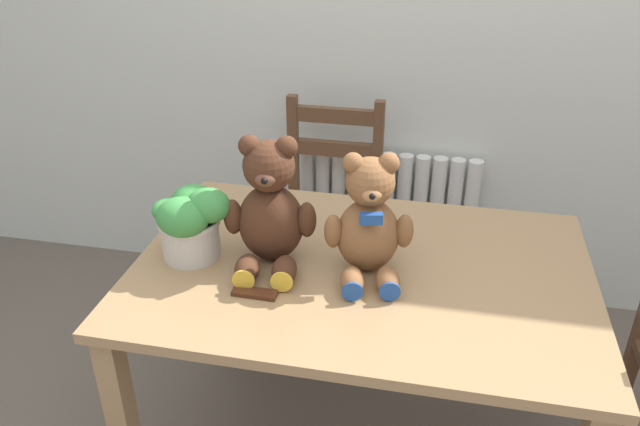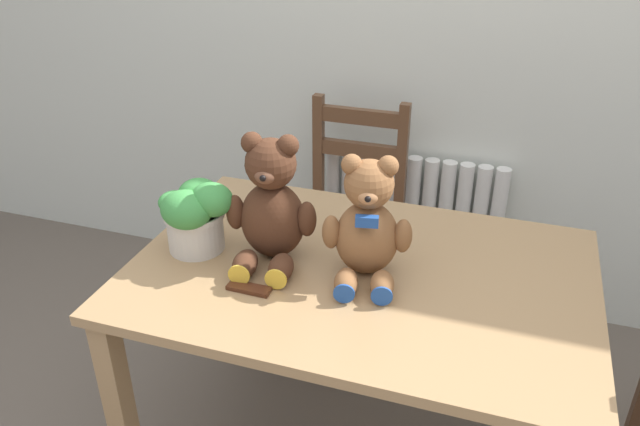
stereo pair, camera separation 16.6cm
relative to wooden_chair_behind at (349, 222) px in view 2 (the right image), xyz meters
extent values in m
cylinder|color=silver|center=(-0.14, 0.24, -0.12)|extent=(0.06, 0.06, 0.67)
cylinder|color=silver|center=(-0.07, 0.24, -0.12)|extent=(0.06, 0.06, 0.67)
cylinder|color=silver|center=(0.00, 0.24, -0.12)|extent=(0.06, 0.06, 0.67)
cylinder|color=silver|center=(0.07, 0.24, -0.12)|extent=(0.06, 0.06, 0.67)
cylinder|color=silver|center=(0.14, 0.24, -0.12)|extent=(0.06, 0.06, 0.67)
cylinder|color=silver|center=(0.21, 0.24, -0.12)|extent=(0.06, 0.06, 0.67)
cylinder|color=silver|center=(0.28, 0.24, -0.12)|extent=(0.06, 0.06, 0.67)
cylinder|color=silver|center=(0.35, 0.24, -0.12)|extent=(0.06, 0.06, 0.67)
cylinder|color=silver|center=(0.42, 0.24, -0.12)|extent=(0.06, 0.06, 0.67)
cylinder|color=silver|center=(0.49, 0.24, -0.12)|extent=(0.06, 0.06, 0.67)
cylinder|color=silver|center=(0.56, 0.24, -0.12)|extent=(0.06, 0.06, 0.67)
cube|color=silver|center=(0.21, 0.24, -0.44)|extent=(0.78, 0.10, 0.04)
cube|color=#9E7A51|center=(0.23, -0.72, 0.27)|extent=(1.25, 0.85, 0.03)
cube|color=#9E7A51|center=(-0.34, -1.10, -0.10)|extent=(0.06, 0.06, 0.71)
cube|color=#9E7A51|center=(-0.34, -0.35, -0.10)|extent=(0.06, 0.06, 0.71)
cube|color=#9E7A51|center=(0.81, -0.35, -0.10)|extent=(0.06, 0.06, 0.71)
cube|color=brown|center=(0.00, -0.05, -0.01)|extent=(0.39, 0.42, 0.03)
cube|color=brown|center=(0.17, -0.24, -0.24)|extent=(0.04, 0.04, 0.43)
cube|color=brown|center=(-0.17, -0.24, -0.24)|extent=(0.04, 0.04, 0.43)
cube|color=brown|center=(0.17, 0.14, 0.01)|extent=(0.04, 0.04, 0.93)
cube|color=brown|center=(-0.17, 0.14, 0.01)|extent=(0.04, 0.04, 0.93)
cube|color=brown|center=(0.00, 0.14, 0.40)|extent=(0.31, 0.03, 0.06)
cube|color=brown|center=(0.00, 0.14, 0.26)|extent=(0.31, 0.03, 0.06)
ellipsoid|color=#472819|center=(-0.02, -0.73, 0.39)|extent=(0.20, 0.17, 0.22)
sphere|color=#472819|center=(-0.02, -0.73, 0.56)|extent=(0.14, 0.14, 0.14)
sphere|color=#472819|center=(0.03, -0.72, 0.62)|extent=(0.06, 0.06, 0.06)
sphere|color=#472819|center=(-0.07, -0.73, 0.62)|extent=(0.06, 0.06, 0.06)
ellipsoid|color=brown|center=(-0.01, -0.78, 0.55)|extent=(0.06, 0.06, 0.04)
sphere|color=black|center=(-0.01, -0.80, 0.55)|extent=(0.02, 0.02, 0.02)
ellipsoid|color=#472819|center=(0.08, -0.73, 0.42)|extent=(0.06, 0.06, 0.10)
ellipsoid|color=#472819|center=(-0.12, -0.76, 0.42)|extent=(0.06, 0.06, 0.10)
ellipsoid|color=#472819|center=(0.04, -0.83, 0.31)|extent=(0.08, 0.12, 0.07)
cylinder|color=gold|center=(0.05, -0.89, 0.31)|extent=(0.06, 0.01, 0.06)
ellipsoid|color=#472819|center=(-0.05, -0.85, 0.31)|extent=(0.08, 0.12, 0.07)
cylinder|color=gold|center=(-0.05, -0.90, 0.31)|extent=(0.06, 0.01, 0.06)
ellipsoid|color=brown|center=(0.25, -0.73, 0.38)|extent=(0.19, 0.17, 0.21)
sphere|color=brown|center=(0.25, -0.73, 0.54)|extent=(0.13, 0.13, 0.13)
sphere|color=brown|center=(0.29, -0.72, 0.59)|extent=(0.05, 0.05, 0.05)
sphere|color=brown|center=(0.20, -0.74, 0.59)|extent=(0.05, 0.05, 0.05)
ellipsoid|color=#B2794C|center=(0.26, -0.77, 0.53)|extent=(0.06, 0.06, 0.04)
sphere|color=black|center=(0.26, -0.80, 0.54)|extent=(0.02, 0.02, 0.02)
ellipsoid|color=brown|center=(0.34, -0.72, 0.41)|extent=(0.06, 0.06, 0.10)
ellipsoid|color=brown|center=(0.16, -0.76, 0.41)|extent=(0.06, 0.06, 0.10)
ellipsoid|color=brown|center=(0.32, -0.82, 0.31)|extent=(0.08, 0.11, 0.06)
cylinder|color=#1E4793|center=(0.33, -0.87, 0.31)|extent=(0.05, 0.02, 0.05)
ellipsoid|color=brown|center=(0.23, -0.84, 0.31)|extent=(0.08, 0.11, 0.06)
cylinder|color=#1E4793|center=(0.24, -0.89, 0.31)|extent=(0.05, 0.02, 0.05)
cube|color=#1E4793|center=(0.26, -0.79, 0.47)|extent=(0.06, 0.03, 0.03)
cylinder|color=beige|center=(-0.24, -0.76, 0.34)|extent=(0.16, 0.16, 0.12)
cylinder|color=beige|center=(-0.24, -0.76, 0.39)|extent=(0.17, 0.17, 0.02)
ellipsoid|color=#3D8E42|center=(-0.18, -0.77, 0.45)|extent=(0.12, 0.11, 0.09)
ellipsoid|color=#3D8E42|center=(-0.24, -0.73, 0.44)|extent=(0.13, 0.11, 0.10)
ellipsoid|color=#3D8E42|center=(-0.29, -0.77, 0.42)|extent=(0.09, 0.09, 0.06)
ellipsoid|color=#3D8E42|center=(-0.24, -0.81, 0.43)|extent=(0.14, 0.12, 0.11)
cube|color=#472314|center=(-0.01, -0.91, 0.29)|extent=(0.12, 0.04, 0.01)
camera|label=1|loc=(0.42, -2.15, 1.23)|focal=35.00mm
camera|label=2|loc=(0.58, -2.11, 1.23)|focal=35.00mm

